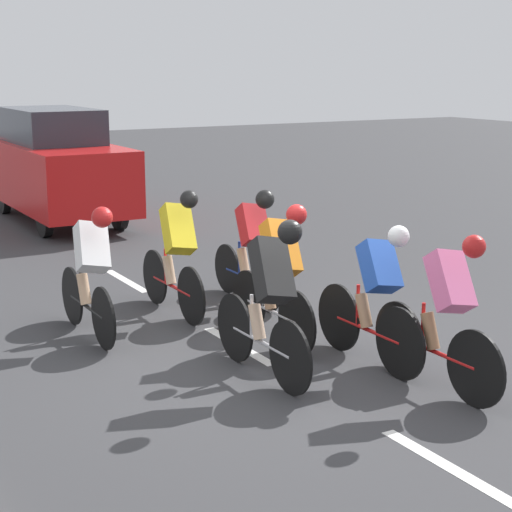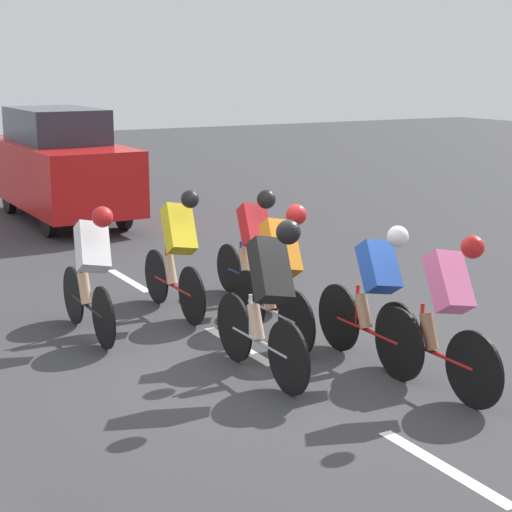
{
  "view_description": "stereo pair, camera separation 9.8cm",
  "coord_description": "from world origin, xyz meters",
  "px_view_note": "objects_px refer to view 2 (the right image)",
  "views": [
    {
      "loc": [
        4.14,
        6.97,
        2.91
      ],
      "look_at": [
        -0.21,
        -0.58,
        0.95
      ],
      "focal_mm": 60.0,
      "sensor_mm": 36.0,
      "label": 1
    },
    {
      "loc": [
        4.06,
        7.02,
        2.91
      ],
      "look_at": [
        -0.21,
        -0.58,
        0.95
      ],
      "focal_mm": 60.0,
      "sensor_mm": 36.0,
      "label": 2
    }
  ],
  "objects_px": {
    "cyclist_black": "(268,295)",
    "cyclist_yellow": "(177,250)",
    "cyclist_red": "(253,242)",
    "cyclist_white": "(91,268)",
    "cyclist_pink": "(444,310)",
    "cyclist_orange": "(278,271)",
    "cyclist_blue": "(375,293)",
    "support_car": "(60,165)"
  },
  "relations": [
    {
      "from": "cyclist_red",
      "to": "support_car",
      "type": "xyz_separation_m",
      "value": [
        0.34,
        -6.84,
        0.29
      ]
    },
    {
      "from": "cyclist_orange",
      "to": "cyclist_red",
      "type": "bearing_deg",
      "value": -109.72
    },
    {
      "from": "cyclist_black",
      "to": "cyclist_blue",
      "type": "bearing_deg",
      "value": 169.12
    },
    {
      "from": "cyclist_black",
      "to": "cyclist_blue",
      "type": "height_order",
      "value": "cyclist_black"
    },
    {
      "from": "cyclist_black",
      "to": "cyclist_yellow",
      "type": "bearing_deg",
      "value": -93.4
    },
    {
      "from": "cyclist_yellow",
      "to": "cyclist_red",
      "type": "bearing_deg",
      "value": -179.5
    },
    {
      "from": "cyclist_white",
      "to": "support_car",
      "type": "bearing_deg",
      "value": -104.35
    },
    {
      "from": "cyclist_yellow",
      "to": "cyclist_orange",
      "type": "bearing_deg",
      "value": 107.62
    },
    {
      "from": "cyclist_red",
      "to": "support_car",
      "type": "distance_m",
      "value": 6.85
    },
    {
      "from": "cyclist_white",
      "to": "cyclist_pink",
      "type": "bearing_deg",
      "value": 126.17
    },
    {
      "from": "cyclist_yellow",
      "to": "cyclist_orange",
      "type": "relative_size",
      "value": 1.03
    },
    {
      "from": "cyclist_pink",
      "to": "cyclist_yellow",
      "type": "height_order",
      "value": "cyclist_yellow"
    },
    {
      "from": "cyclist_pink",
      "to": "cyclist_red",
      "type": "bearing_deg",
      "value": -89.0
    },
    {
      "from": "cyclist_blue",
      "to": "support_car",
      "type": "distance_m",
      "value": 9.41
    },
    {
      "from": "cyclist_black",
      "to": "support_car",
      "type": "bearing_deg",
      "value": -95.08
    },
    {
      "from": "cyclist_orange",
      "to": "support_car",
      "type": "height_order",
      "value": "support_car"
    },
    {
      "from": "cyclist_red",
      "to": "cyclist_blue",
      "type": "relative_size",
      "value": 0.98
    },
    {
      "from": "cyclist_red",
      "to": "cyclist_white",
      "type": "relative_size",
      "value": 0.98
    },
    {
      "from": "cyclist_pink",
      "to": "cyclist_red",
      "type": "height_order",
      "value": "cyclist_pink"
    },
    {
      "from": "cyclist_black",
      "to": "cyclist_orange",
      "type": "distance_m",
      "value": 1.05
    },
    {
      "from": "cyclist_yellow",
      "to": "support_car",
      "type": "bearing_deg",
      "value": -95.65
    },
    {
      "from": "cyclist_pink",
      "to": "cyclist_black",
      "type": "distance_m",
      "value": 1.6
    },
    {
      "from": "support_car",
      "to": "cyclist_black",
      "type": "bearing_deg",
      "value": 84.92
    },
    {
      "from": "cyclist_orange",
      "to": "cyclist_blue",
      "type": "bearing_deg",
      "value": 113.71
    },
    {
      "from": "cyclist_black",
      "to": "support_car",
      "type": "distance_m",
      "value": 9.23
    },
    {
      "from": "cyclist_pink",
      "to": "cyclist_orange",
      "type": "distance_m",
      "value": 1.98
    },
    {
      "from": "cyclist_yellow",
      "to": "cyclist_red",
      "type": "xyz_separation_m",
      "value": [
        -1.02,
        -0.01,
        -0.02
      ]
    },
    {
      "from": "cyclist_pink",
      "to": "cyclist_yellow",
      "type": "distance_m",
      "value": 3.55
    },
    {
      "from": "cyclist_yellow",
      "to": "cyclist_orange",
      "type": "xyz_separation_m",
      "value": [
        -0.48,
        1.5,
        0.01
      ]
    },
    {
      "from": "cyclist_yellow",
      "to": "cyclist_red",
      "type": "relative_size",
      "value": 1.03
    },
    {
      "from": "cyclist_pink",
      "to": "cyclist_blue",
      "type": "height_order",
      "value": "cyclist_pink"
    },
    {
      "from": "cyclist_black",
      "to": "support_car",
      "type": "height_order",
      "value": "support_car"
    },
    {
      "from": "cyclist_pink",
      "to": "cyclist_black",
      "type": "height_order",
      "value": "cyclist_black"
    },
    {
      "from": "cyclist_yellow",
      "to": "cyclist_blue",
      "type": "height_order",
      "value": "cyclist_yellow"
    },
    {
      "from": "cyclist_blue",
      "to": "cyclist_orange",
      "type": "bearing_deg",
      "value": -66.29
    },
    {
      "from": "cyclist_yellow",
      "to": "support_car",
      "type": "xyz_separation_m",
      "value": [
        -0.68,
        -6.84,
        0.27
      ]
    },
    {
      "from": "cyclist_yellow",
      "to": "cyclist_black",
      "type": "bearing_deg",
      "value": 86.6
    },
    {
      "from": "cyclist_white",
      "to": "support_car",
      "type": "height_order",
      "value": "support_car"
    },
    {
      "from": "cyclist_yellow",
      "to": "cyclist_blue",
      "type": "xyz_separation_m",
      "value": [
        -0.94,
        2.56,
        -0.05
      ]
    },
    {
      "from": "cyclist_red",
      "to": "cyclist_white",
      "type": "bearing_deg",
      "value": 8.8
    },
    {
      "from": "cyclist_red",
      "to": "cyclist_orange",
      "type": "relative_size",
      "value": 0.99
    },
    {
      "from": "cyclist_yellow",
      "to": "cyclist_blue",
      "type": "relative_size",
      "value": 1.01
    }
  ]
}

